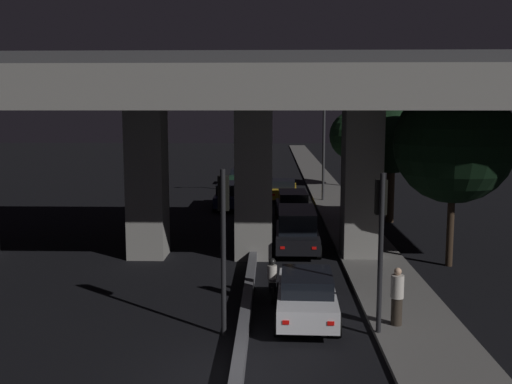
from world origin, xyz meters
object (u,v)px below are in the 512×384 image
car_dark_green_second_oncoming (240,176)px  pedestrian_on_sidewalk (397,297)px  car_dark_blue_lead_oncoming (230,195)px  traffic_light_left_of_median (223,222)px  car_black_third (293,205)px  motorcycle_red_filtering_mid (265,231)px  motorcycle_black_filtering_near (272,281)px  traffic_light_right_of_median (381,225)px  street_lamp (318,135)px  car_taxi_yellow_fourth (283,189)px  car_white_lead (306,294)px  car_black_second (297,229)px

car_dark_green_second_oncoming → pedestrian_on_sidewalk: (6.26, -33.03, 0.24)m
car_dark_blue_lead_oncoming → traffic_light_left_of_median: bearing=3.4°
car_black_third → motorcycle_red_filtering_mid: car_black_third is taller
car_black_third → motorcycle_black_filtering_near: (-1.14, -14.18, -0.28)m
traffic_light_right_of_median → motorcycle_black_filtering_near: bearing=132.4°
street_lamp → motorcycle_black_filtering_near: bearing=-98.2°
traffic_light_right_of_median → pedestrian_on_sidewalk: (0.61, 0.48, -2.16)m
car_black_third → car_dark_blue_lead_oncoming: size_ratio=0.99×
car_black_third → street_lamp: bearing=-16.8°
car_dark_blue_lead_oncoming → street_lamp: bearing=114.8°
traffic_light_right_of_median → car_dark_green_second_oncoming: size_ratio=1.10×
motorcycle_red_filtering_mid → traffic_light_right_of_median: bearing=-167.8°
street_lamp → car_dark_blue_lead_oncoming: bearing=-155.0°
car_taxi_yellow_fourth → pedestrian_on_sidewalk: 24.68m
car_white_lead → motorcycle_black_filtering_near: size_ratio=2.61×
street_lamp → motorcycle_red_filtering_mid: bearing=-104.7°
traffic_light_left_of_median → car_dark_green_second_oncoming: bearing=92.3°
car_black_third → car_taxi_yellow_fourth: car_black_third is taller
motorcycle_black_filtering_near → pedestrian_on_sidewalk: size_ratio=1.03×
motorcycle_red_filtering_mid → pedestrian_on_sidewalk: pedestrian_on_sidewalk is taller
car_black_second → motorcycle_red_filtering_mid: (-1.43, 1.38, -0.37)m
car_white_lead → car_black_second: car_black_second is taller
traffic_light_left_of_median → car_taxi_yellow_fourth: bearing=85.2°
motorcycle_black_filtering_near → car_black_third: bearing=-6.9°
car_dark_blue_lead_oncoming → pedestrian_on_sidewalk: bearing=16.2°
traffic_light_left_of_median → car_dark_green_second_oncoming: traffic_light_left_of_median is taller
traffic_light_right_of_median → car_white_lead: bearing=146.7°
traffic_light_left_of_median → motorcycle_black_filtering_near: 4.36m
car_dark_green_second_oncoming → motorcycle_red_filtering_mid: motorcycle_red_filtering_mid is taller
traffic_light_left_of_median → traffic_light_right_of_median: 4.29m
street_lamp → car_white_lead: street_lamp is taller
street_lamp → car_taxi_yellow_fourth: (-2.29, 0.54, -3.77)m
car_white_lead → motorcycle_black_filtering_near: 2.23m
traffic_light_right_of_median → car_taxi_yellow_fourth: bearing=95.0°
traffic_light_left_of_median → motorcycle_red_filtering_mid: size_ratio=2.43×
car_dark_green_second_oncoming → motorcycle_red_filtering_mid: (2.36, -21.94, -0.13)m
car_black_third → car_black_second: bearing=177.9°
street_lamp → car_black_second: bearing=-97.8°
street_lamp → pedestrian_on_sidewalk: 24.24m
car_white_lead → car_taxi_yellow_fourth: (-0.28, 23.74, 0.01)m
traffic_light_right_of_median → pedestrian_on_sidewalk: bearing=38.2°
traffic_light_left_of_median → car_black_third: (2.48, 17.41, -2.31)m
car_white_lead → car_dark_green_second_oncoming: car_white_lead is taller
car_black_second → car_dark_green_second_oncoming: size_ratio=1.15×
traffic_light_left_of_median → car_taxi_yellow_fourth: 25.20m
traffic_light_left_of_median → car_dark_blue_lead_oncoming: 21.94m
traffic_light_right_of_median → car_dark_green_second_oncoming: traffic_light_right_of_median is taller
motorcycle_black_filtering_near → motorcycle_red_filtering_mid: size_ratio=0.90×
street_lamp → motorcycle_red_filtering_mid: size_ratio=3.94×
traffic_light_right_of_median → traffic_light_left_of_median: bearing=-180.0°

